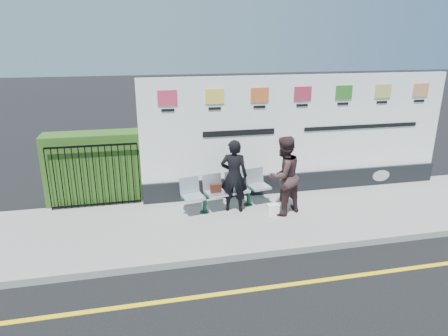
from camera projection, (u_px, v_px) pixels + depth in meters
name	position (u px, v px, depth m)	size (l,w,h in m)	color
ground	(352.00, 276.00, 6.99)	(80.00, 80.00, 0.00)	black
pavement	(297.00, 214.00, 9.29)	(14.00, 3.00, 0.12)	gray
kerb	(327.00, 245.00, 7.90)	(14.00, 0.18, 0.14)	gray
yellow_line	(352.00, 276.00, 6.99)	(14.00, 0.10, 0.01)	yellow
billboard	(299.00, 142.00, 10.22)	(8.00, 0.30, 3.00)	black
hedge	(96.00, 167.00, 9.74)	(2.35, 0.70, 1.70)	#2D5519
railing	(94.00, 176.00, 9.35)	(2.05, 0.06, 1.54)	black
bench	(227.00, 200.00, 9.39)	(2.14, 0.56, 0.46)	silver
woman_left	(234.00, 176.00, 9.11)	(0.62, 0.41, 1.71)	black
woman_right	(283.00, 176.00, 8.95)	(0.88, 0.69, 1.82)	#392526
handbag_brown	(216.00, 188.00, 9.18)	(0.25, 0.11, 0.20)	black
carrier_bag_white	(273.00, 210.00, 9.08)	(0.26, 0.16, 0.26)	white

